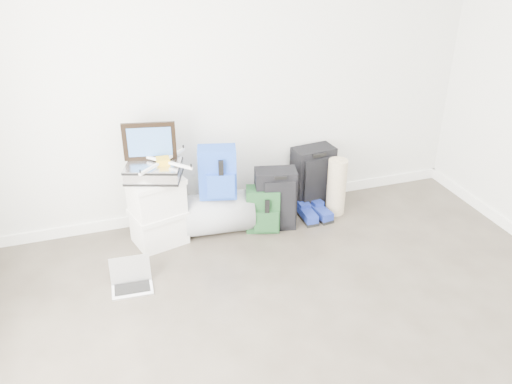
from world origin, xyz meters
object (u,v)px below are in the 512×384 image
object	(u,v)px
large_suitcase	(276,199)
laptop	(131,280)
boxes_stack	(158,210)
duffel_bag	(218,213)
briefcase	(154,171)
carry_on	(313,177)

from	to	relation	value
large_suitcase	laptop	distance (m)	1.46
boxes_stack	large_suitcase	xyz separation A→B (m)	(1.04, -0.07, -0.03)
duffel_bag	laptop	bearing A→B (deg)	-140.64
briefcase	duffel_bag	size ratio (longest dim) A/B	0.73
duffel_bag	laptop	world-z (taller)	duffel_bag
large_suitcase	laptop	xyz separation A→B (m)	(-1.36, -0.49, -0.23)
laptop	boxes_stack	bearing A→B (deg)	64.30
boxes_stack	duffel_bag	xyz separation A→B (m)	(0.53, 0.01, -0.13)
briefcase	laptop	xyz separation A→B (m)	(-0.31, -0.56, -0.63)
boxes_stack	duffel_bag	world-z (taller)	boxes_stack
boxes_stack	briefcase	bearing A→B (deg)	-14.79
duffel_bag	laptop	distance (m)	1.03
briefcase	duffel_bag	bearing A→B (deg)	20.30
large_suitcase	laptop	world-z (taller)	large_suitcase
boxes_stack	duffel_bag	bearing A→B (deg)	-13.43
boxes_stack	briefcase	xyz separation A→B (m)	(0.00, 0.00, 0.37)
briefcase	laptop	bearing A→B (deg)	-100.16
boxes_stack	briefcase	size ratio (longest dim) A/B	1.41
boxes_stack	large_suitcase	world-z (taller)	boxes_stack
large_suitcase	duffel_bag	bearing A→B (deg)	-176.71
duffel_bag	laptop	size ratio (longest dim) A/B	1.87
duffel_bag	carry_on	distance (m)	1.00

